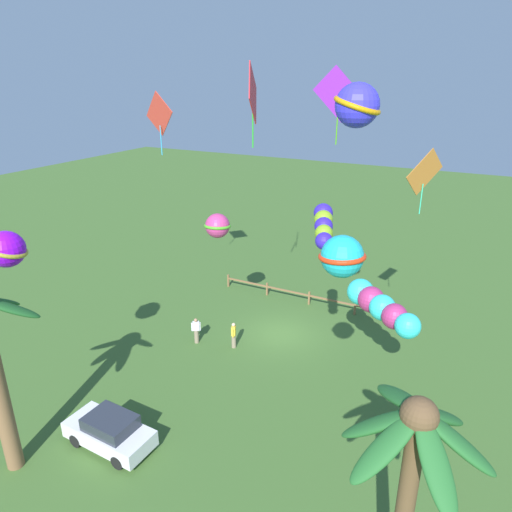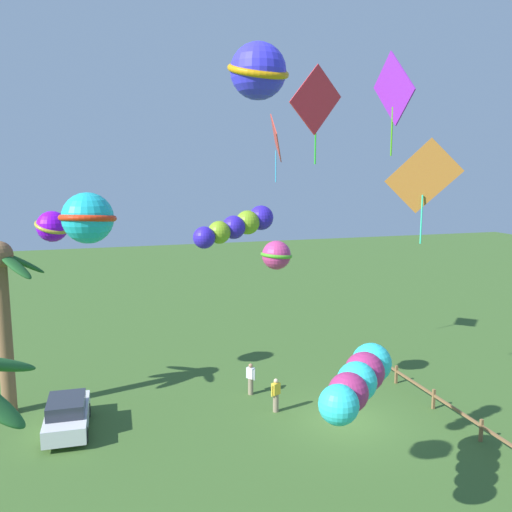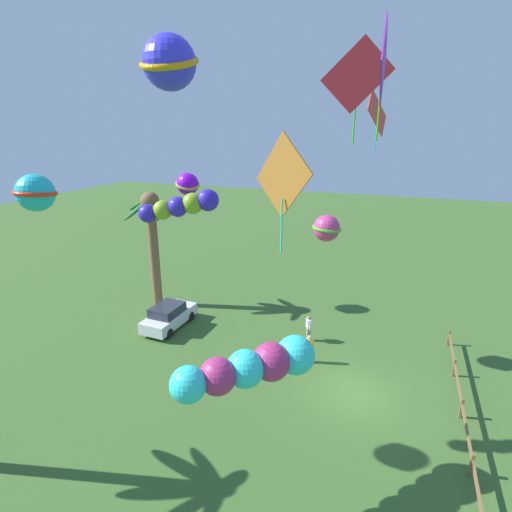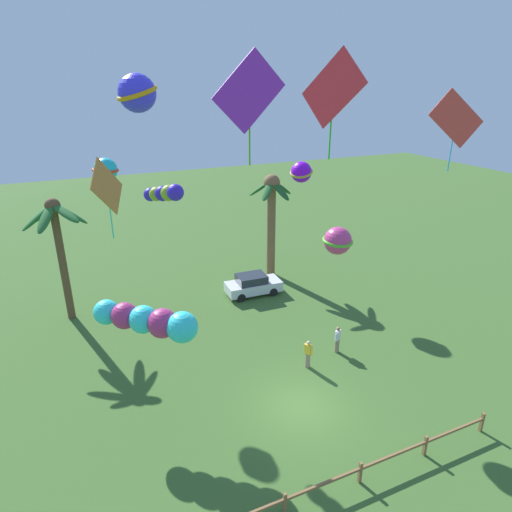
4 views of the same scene
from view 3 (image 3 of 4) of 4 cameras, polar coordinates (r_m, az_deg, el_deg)
ground_plane at (r=20.34m, az=13.73°, el=-18.55°), size 120.00×120.00×0.00m
palm_tree_0 at (r=27.45m, az=-14.68°, el=3.91°), size 3.44×3.97×7.95m
rail_fence at (r=20.18m, az=27.42°, el=-18.51°), size 12.96×0.12×0.95m
parked_car_0 at (r=25.59m, az=-12.39°, el=-8.39°), size 3.97×1.87×1.51m
spectator_0 at (r=23.70m, az=7.55°, el=-10.18°), size 0.47×0.40×1.59m
spectator_1 at (r=21.71m, az=7.61°, el=-13.01°), size 0.36×0.52×1.59m
kite_diamond_0 at (r=18.03m, az=14.36°, el=23.69°), size 1.14×2.83×4.19m
kite_diamond_1 at (r=9.61m, az=3.82°, el=11.06°), size 1.24×1.74×2.92m
kite_ball_2 at (r=20.23m, az=10.08°, el=3.95°), size 1.67×1.68×1.34m
kite_ball_3 at (r=15.47m, az=-29.06°, el=7.92°), size 1.89×1.89×1.26m
kite_diamond_4 at (r=13.92m, az=17.80°, el=25.06°), size 2.65×0.12×3.70m
kite_diamond_5 at (r=24.11m, az=16.95°, el=18.93°), size 2.50×0.84×3.59m
kite_ball_6 at (r=13.25m, az=-12.33°, el=25.46°), size 1.97×1.99×1.59m
kite_tube_7 at (r=14.32m, az=-10.62°, el=7.06°), size 1.49×2.73×1.19m
kite_ball_8 at (r=26.72m, az=-9.77°, el=10.13°), size 2.22×2.23×1.45m
kite_tube_9 at (r=13.15m, az=-0.57°, el=-15.60°), size 3.98×3.77×1.34m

